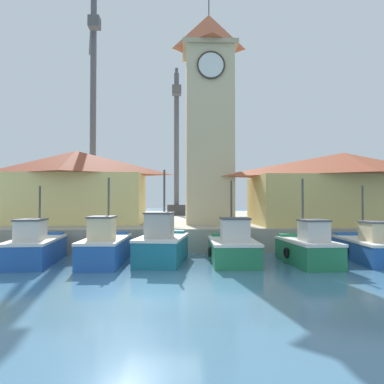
% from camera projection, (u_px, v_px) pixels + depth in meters
% --- Properties ---
extents(ground_plane, '(300.00, 300.00, 0.00)m').
position_uv_depth(ground_plane, '(163.00, 293.00, 11.92)').
color(ground_plane, teal).
extents(quay_wharf, '(120.00, 40.00, 1.36)m').
position_uv_depth(quay_wharf, '(174.00, 222.00, 40.90)').
color(quay_wharf, '#A89E89').
rests_on(quay_wharf, ground).
extents(fishing_boat_left_outer, '(2.34, 5.04, 3.68)m').
position_uv_depth(fishing_boat_left_outer, '(35.00, 248.00, 17.71)').
color(fishing_boat_left_outer, '#2356A8').
rests_on(fishing_boat_left_outer, ground).
extents(fishing_boat_left_inner, '(1.91, 4.94, 4.09)m').
position_uv_depth(fishing_boat_left_inner, '(105.00, 247.00, 17.62)').
color(fishing_boat_left_inner, '#2356A8').
rests_on(fishing_boat_left_inner, ground).
extents(fishing_boat_mid_left, '(2.61, 4.43, 4.48)m').
position_uv_depth(fishing_boat_mid_left, '(162.00, 245.00, 17.81)').
color(fishing_boat_mid_left, '#196B7F').
rests_on(fishing_boat_mid_left, ground).
extents(fishing_boat_center, '(2.27, 4.44, 3.96)m').
position_uv_depth(fishing_boat_center, '(233.00, 247.00, 17.82)').
color(fishing_boat_center, '#237A4C').
rests_on(fishing_boat_center, ground).
extents(fishing_boat_mid_right, '(2.06, 4.27, 4.02)m').
position_uv_depth(fishing_boat_mid_right, '(308.00, 249.00, 17.36)').
color(fishing_boat_mid_right, '#237A4C').
rests_on(fishing_boat_mid_right, ground).
extents(fishing_boat_right_inner, '(2.26, 5.34, 3.74)m').
position_uv_depth(fishing_boat_right_inner, '(369.00, 247.00, 18.31)').
color(fishing_boat_right_inner, '#2356A8').
rests_on(fishing_boat_right_inner, ground).
extents(clock_tower, '(3.74, 3.74, 16.49)m').
position_uv_depth(clock_tower, '(209.00, 113.00, 26.50)').
color(clock_tower, beige).
rests_on(clock_tower, quay_wharf).
extents(warehouse_left, '(9.81, 5.46, 5.13)m').
position_uv_depth(warehouse_left, '(76.00, 186.00, 26.31)').
color(warehouse_left, '#E5D17A').
rests_on(warehouse_left, quay_wharf).
extents(warehouse_right, '(12.45, 6.44, 4.86)m').
position_uv_depth(warehouse_right, '(344.00, 188.00, 25.26)').
color(warehouse_right, tan).
rests_on(warehouse_right, quay_wharf).
extents(port_crane_near, '(2.00, 11.47, 16.75)m').
position_uv_depth(port_crane_near, '(176.00, 158.00, 42.51)').
color(port_crane_near, '#353539').
rests_on(port_crane_near, quay_wharf).
extents(port_crane_far, '(2.98, 8.22, 20.71)m').
position_uv_depth(port_crane_far, '(93.00, 130.00, 34.47)').
color(port_crane_far, '#353539').
rests_on(port_crane_far, quay_wharf).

